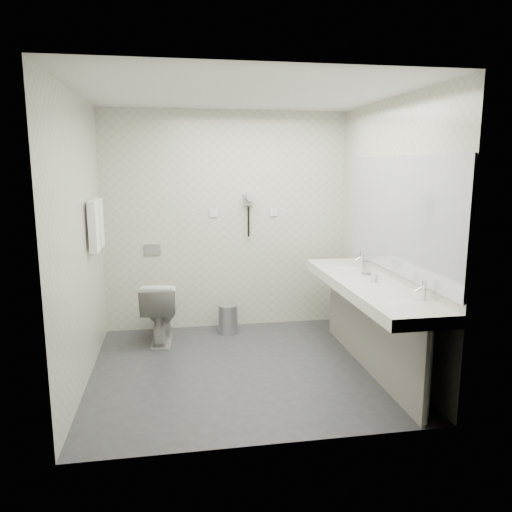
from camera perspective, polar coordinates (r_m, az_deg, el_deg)
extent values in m
plane|color=#2D2D32|center=(4.76, -1.52, -12.93)|extent=(2.80, 2.80, 0.00)
plane|color=silver|center=(4.40, -1.68, 18.45)|extent=(2.80, 2.80, 0.00)
plane|color=beige|center=(5.69, -3.44, 4.03)|extent=(2.80, 0.00, 2.80)
plane|color=beige|center=(3.15, 1.72, -1.27)|extent=(2.80, 0.00, 2.80)
plane|color=beige|center=(4.44, -19.80, 1.58)|extent=(0.00, 2.60, 2.60)
plane|color=beige|center=(4.81, 15.18, 2.48)|extent=(0.00, 2.60, 2.60)
cube|color=silver|center=(4.60, 12.83, -3.48)|extent=(0.55, 2.20, 0.10)
cube|color=gray|center=(4.73, 12.90, -8.46)|extent=(0.03, 2.15, 0.75)
cylinder|color=silver|center=(3.87, 19.33, -13.18)|extent=(0.06, 0.06, 0.75)
cylinder|color=silver|center=(5.67, 9.18, -5.14)|extent=(0.06, 0.06, 0.75)
cube|color=#B2BCC6|center=(4.60, 16.17, 4.59)|extent=(0.02, 2.20, 1.05)
ellipsoid|color=silver|center=(4.02, 16.37, -5.17)|extent=(0.40, 0.31, 0.05)
ellipsoid|color=silver|center=(5.18, 10.13, -1.41)|extent=(0.40, 0.31, 0.05)
cylinder|color=silver|center=(4.09, 18.90, -3.75)|extent=(0.04, 0.04, 0.15)
cylinder|color=silver|center=(5.23, 12.17, -0.36)|extent=(0.04, 0.04, 0.15)
imported|color=silver|center=(4.56, 13.58, -2.30)|extent=(0.07, 0.07, 0.11)
cylinder|color=silver|center=(4.83, 12.83, -1.48)|extent=(0.07, 0.07, 0.12)
cylinder|color=silver|center=(4.90, 12.57, -1.31)|extent=(0.07, 0.07, 0.12)
imported|color=silver|center=(5.42, -11.08, -6.33)|extent=(0.43, 0.69, 0.68)
cube|color=#B2B5BA|center=(5.69, -11.93, 0.76)|extent=(0.18, 0.02, 0.12)
cylinder|color=#B2B5BA|center=(5.64, -3.28, -7.39)|extent=(0.25, 0.25, 0.32)
cylinder|color=#B2B5BA|center=(5.60, -3.30, -5.78)|extent=(0.23, 0.23, 0.02)
cylinder|color=silver|center=(4.94, -18.35, 6.02)|extent=(0.02, 0.62, 0.02)
cube|color=white|center=(4.82, -18.32, 3.29)|extent=(0.07, 0.24, 0.48)
cube|color=white|center=(5.09, -17.86, 3.68)|extent=(0.07, 0.24, 0.48)
cube|color=gray|center=(5.67, -0.90, 6.56)|extent=(0.10, 0.04, 0.14)
cylinder|color=gray|center=(5.60, -0.79, 6.82)|extent=(0.08, 0.14, 0.08)
cylinder|color=black|center=(5.68, -0.87, 4.03)|extent=(0.02, 0.02, 0.35)
cube|color=silver|center=(5.65, -4.95, 4.98)|extent=(0.09, 0.02, 0.09)
cube|color=silver|center=(5.75, 2.04, 5.11)|extent=(0.09, 0.02, 0.09)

